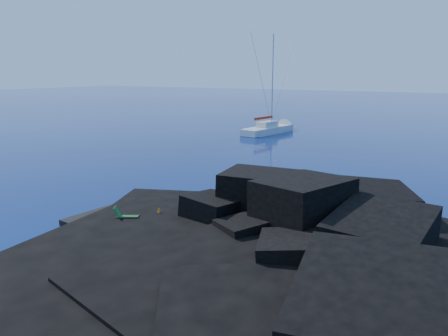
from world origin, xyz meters
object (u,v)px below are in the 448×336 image
object	(u,v)px
sunbather	(122,219)
marker_cone	(159,212)
sailboat	(269,133)
deck_chair	(128,213)

from	to	relation	value
sunbather	marker_cone	distance (m)	2.31
sunbather	marker_cone	xyz separation A→B (m)	(1.37, 1.85, 0.13)
sunbather	marker_cone	bearing A→B (deg)	67.56
sailboat	marker_cone	world-z (taller)	sailboat
deck_chair	marker_cone	world-z (taller)	deck_chair
deck_chair	marker_cone	bearing A→B (deg)	28.13
sailboat	sunbather	distance (m)	43.77
deck_chair	marker_cone	xyz separation A→B (m)	(1.06, 1.67, -0.20)
sailboat	marker_cone	size ratio (longest dim) A/B	24.86
deck_chair	marker_cone	distance (m)	1.99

